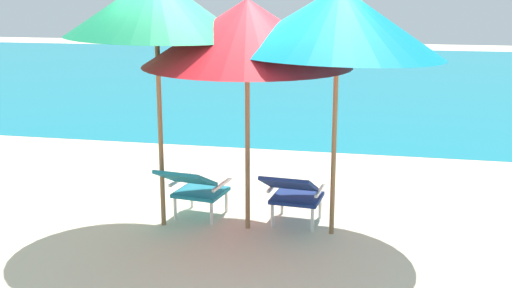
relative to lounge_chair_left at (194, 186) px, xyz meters
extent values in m
plane|color=beige|center=(0.56, 4.42, -0.40)|extent=(40.00, 40.00, 0.00)
cube|color=teal|center=(0.56, 12.31, -0.40)|extent=(40.00, 18.00, 0.01)
cube|color=teal|center=(0.02, 0.17, -0.12)|extent=(0.58, 0.57, 0.04)
cube|color=teal|center=(-0.03, -0.19, 0.15)|extent=(0.59, 0.58, 0.27)
cylinder|color=white|center=(-0.16, 0.41, -0.27)|extent=(0.04, 0.04, 0.26)
cylinder|color=white|center=(0.27, 0.35, -0.27)|extent=(0.04, 0.04, 0.26)
cylinder|color=white|center=(-0.22, -0.01, -0.27)|extent=(0.04, 0.04, 0.26)
cylinder|color=white|center=(0.21, -0.07, -0.27)|extent=(0.04, 0.04, 0.26)
cube|color=white|center=(-0.23, 0.21, 0.00)|extent=(0.10, 0.50, 0.03)
cube|color=white|center=(0.28, 0.14, 0.00)|extent=(0.10, 0.50, 0.03)
cube|color=navy|center=(1.11, 0.20, -0.12)|extent=(0.56, 0.54, 0.04)
cube|color=navy|center=(1.08, -0.16, 0.15)|extent=(0.56, 0.56, 0.27)
cylinder|color=white|center=(0.91, 0.43, -0.27)|extent=(0.04, 0.04, 0.26)
cylinder|color=white|center=(1.35, 0.39, -0.27)|extent=(0.04, 0.04, 0.26)
cylinder|color=white|center=(0.87, 0.01, -0.27)|extent=(0.04, 0.04, 0.26)
cylinder|color=white|center=(1.31, -0.03, -0.27)|extent=(0.04, 0.04, 0.26)
cube|color=white|center=(0.85, 0.22, 0.00)|extent=(0.07, 0.50, 0.03)
cube|color=white|center=(1.37, 0.18, 0.00)|extent=(0.07, 0.50, 0.03)
cylinder|color=olive|center=(-0.30, -0.18, 0.62)|extent=(0.05, 0.05, 2.05)
cone|color=#1E9E60|center=(-0.30, -0.18, 1.93)|extent=(2.00, 1.99, 0.67)
cylinder|color=olive|center=(0.62, -0.08, 0.48)|extent=(0.05, 0.05, 1.77)
cone|color=red|center=(0.62, -0.08, 1.67)|extent=(2.96, 2.96, 0.69)
sphere|color=#4C3823|center=(0.62, -0.08, 1.97)|extent=(0.07, 0.07, 0.07)
cylinder|color=olive|center=(1.52, -0.05, 0.54)|extent=(0.05, 0.05, 1.90)
cone|color=#0A93AD|center=(1.52, -0.05, 1.79)|extent=(2.84, 2.83, 0.73)
camera|label=1|loc=(2.03, -6.26, 2.09)|focal=44.00mm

